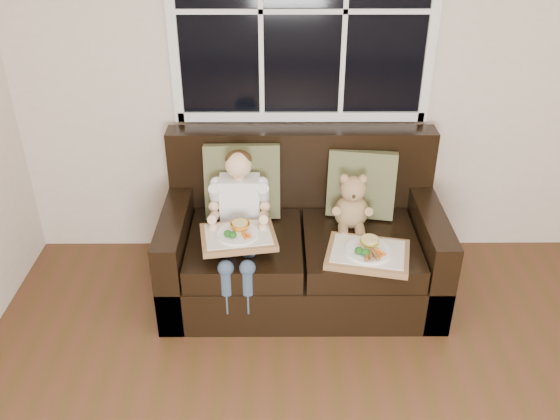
{
  "coord_description": "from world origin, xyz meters",
  "views": [
    {
      "loc": [
        -0.55,
        -1.13,
        2.39
      ],
      "look_at": [
        -0.54,
        1.85,
        0.66
      ],
      "focal_mm": 38.0,
      "sensor_mm": 36.0,
      "label": 1
    }
  ],
  "objects_px": {
    "teddy_bear": "(352,206)",
    "tray_right": "(368,253)",
    "loveseat": "(302,244)",
    "tray_left": "(238,236)",
    "child": "(239,210)"
  },
  "relations": [
    {
      "from": "child",
      "to": "teddy_bear",
      "type": "height_order",
      "value": "child"
    },
    {
      "from": "loveseat",
      "to": "tray_left",
      "type": "xyz_separation_m",
      "value": [
        -0.38,
        -0.31,
        0.27
      ]
    },
    {
      "from": "loveseat",
      "to": "child",
      "type": "height_order",
      "value": "child"
    },
    {
      "from": "child",
      "to": "teddy_bear",
      "type": "relative_size",
      "value": 2.12
    },
    {
      "from": "tray_right",
      "to": "teddy_bear",
      "type": "bearing_deg",
      "value": 112.22
    },
    {
      "from": "teddy_bear",
      "to": "tray_left",
      "type": "height_order",
      "value": "teddy_bear"
    },
    {
      "from": "teddy_bear",
      "to": "tray_left",
      "type": "distance_m",
      "value": 0.74
    },
    {
      "from": "loveseat",
      "to": "teddy_bear",
      "type": "height_order",
      "value": "loveseat"
    },
    {
      "from": "teddy_bear",
      "to": "tray_right",
      "type": "height_order",
      "value": "teddy_bear"
    },
    {
      "from": "child",
      "to": "tray_right",
      "type": "xyz_separation_m",
      "value": [
        0.74,
        -0.24,
        -0.15
      ]
    },
    {
      "from": "tray_left",
      "to": "tray_right",
      "type": "bearing_deg",
      "value": -12.73
    },
    {
      "from": "tray_right",
      "to": "loveseat",
      "type": "bearing_deg",
      "value": 147.92
    },
    {
      "from": "child",
      "to": "tray_left",
      "type": "xyz_separation_m",
      "value": [
        0.0,
        -0.19,
        -0.05
      ]
    },
    {
      "from": "teddy_bear",
      "to": "tray_right",
      "type": "relative_size",
      "value": 0.71
    },
    {
      "from": "tray_left",
      "to": "tray_right",
      "type": "height_order",
      "value": "tray_left"
    }
  ]
}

